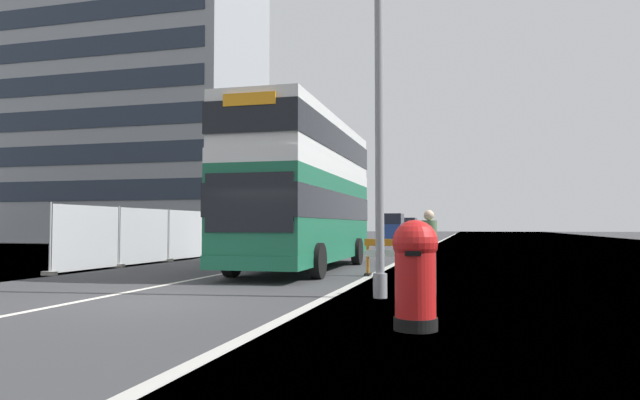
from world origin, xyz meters
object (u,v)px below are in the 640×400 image
Objects in this scene: double_decker_bus at (304,190)px; pedestrian_at_kerb at (429,252)px; lamppost_foreground at (379,74)px; roadworks_barrier at (396,253)px; car_receding_far at (407,230)px; red_pillar_postbox at (415,270)px; car_receding_mid at (392,230)px; car_oncoming_near at (316,234)px.

double_decker_bus is 7.76m from pedestrian_at_kerb.
roadworks_barrier is (-0.33, 4.98, -3.92)m from lamppost_foreground.
car_receding_far reaches higher than roadworks_barrier.
red_pillar_postbox is 4.20m from pedestrian_at_kerb.
roadworks_barrier is (3.29, -1.83, -1.97)m from double_decker_bus.
double_decker_bus is at bearing 150.95° from roadworks_barrier.
pedestrian_at_kerb is (5.12, -32.06, -0.21)m from car_receding_mid.
double_decker_bus reaches higher than roadworks_barrier.
lamppost_foreground reaches higher than red_pillar_postbox.
roadworks_barrier is 21.49m from car_oncoming_near.
double_decker_bus is at bearing -75.80° from car_oncoming_near.
red_pillar_postbox is at bearing -88.60° from pedestrian_at_kerb.
double_decker_bus reaches higher than car_receding_far.
car_receding_mid is at bearing 97.27° from lamppost_foreground.
car_oncoming_near is 2.13× the size of pedestrian_at_kerb.
car_oncoming_near is at bearing 104.20° from double_decker_bus.
red_pillar_postbox is at bearing -65.51° from double_decker_bus.
car_receding_mid reaches higher than red_pillar_postbox.
lamppost_foreground is 33.29m from car_receding_mid.
red_pillar_postbox is at bearing -83.68° from car_receding_far.
car_receding_mid is (4.03, 7.88, 0.18)m from car_oncoming_near.
red_pillar_postbox is 8.50m from roadworks_barrier.
car_receding_mid is 32.47m from pedestrian_at_kerb.
roadworks_barrier is 4.39m from pedestrian_at_kerb.
pedestrian_at_kerb is (9.15, -24.18, -0.03)m from car_oncoming_near.
double_decker_bus is at bearing 118.01° from lamppost_foreground.
car_oncoming_near is at bearing -117.06° from car_receding_mid.
red_pillar_postbox is 45.81m from car_receding_far.
lamppost_foreground is at bearing -84.57° from car_receding_far.
car_receding_far reaches higher than pedestrian_at_kerb.
car_receding_far is at bearing 88.87° from car_receding_mid.
roadworks_barrier is at bearing 93.75° from lamppost_foreground.
double_decker_bus is 11.38m from red_pillar_postbox.
car_oncoming_near is 25.86m from pedestrian_at_kerb.
pedestrian_at_kerb is at bearing 91.40° from red_pillar_postbox.
roadworks_barrier is 37.32m from car_receding_far.
car_receding_far is 41.63m from pedestrian_at_kerb.
roadworks_barrier is 1.01× the size of pedestrian_at_kerb.
pedestrian_at_kerb is (4.94, -41.34, -0.14)m from car_receding_far.
car_oncoming_near is 8.85m from car_receding_mid.
pedestrian_at_kerb is at bearing -69.28° from car_oncoming_near.
lamppost_foreground reaches higher than double_decker_bus.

